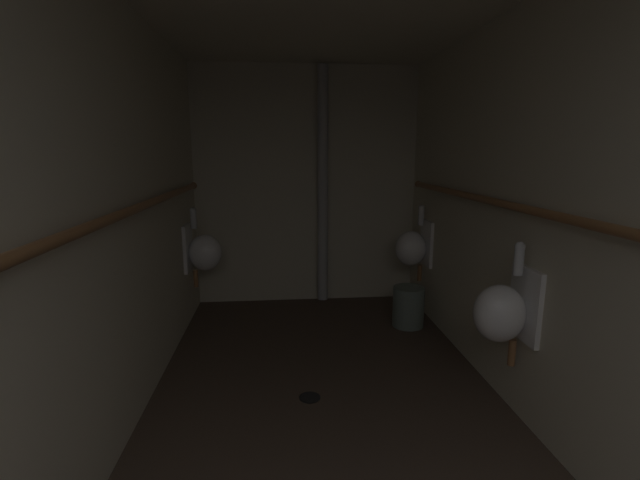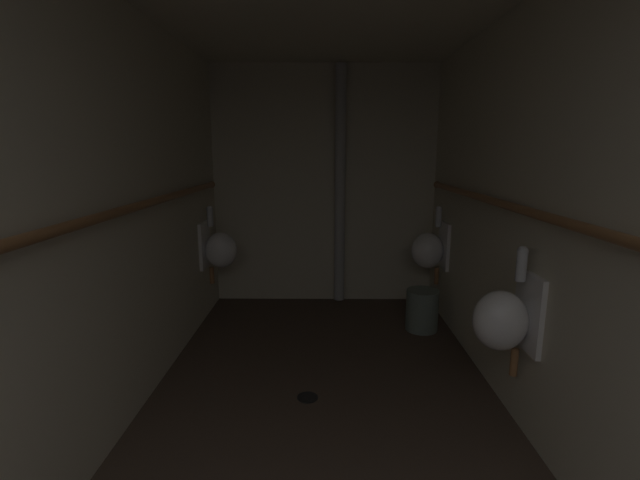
% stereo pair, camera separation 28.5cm
% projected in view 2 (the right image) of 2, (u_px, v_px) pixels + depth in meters
% --- Properties ---
extents(floor, '(2.42, 4.62, 0.08)m').
position_uv_depth(floor, '(323.00, 430.00, 2.60)').
color(floor, '#47382D').
rests_on(floor, ground).
extents(wall_left, '(0.06, 4.62, 2.45)m').
position_uv_depth(wall_left, '(105.00, 220.00, 2.36)').
color(wall_left, beige).
rests_on(wall_left, ground).
extents(wall_right, '(0.06, 4.62, 2.45)m').
position_uv_depth(wall_right, '(544.00, 221.00, 2.34)').
color(wall_right, beige).
rests_on(wall_right, ground).
extents(wall_back, '(2.42, 0.06, 2.45)m').
position_uv_depth(wall_back, '(324.00, 187.00, 4.58)').
color(wall_back, beige).
rests_on(wall_back, ground).
extents(urinal_left_mid, '(0.32, 0.30, 0.76)m').
position_uv_depth(urinal_left_mid, '(218.00, 249.00, 4.16)').
color(urinal_left_mid, white).
extents(urinal_right_mid, '(0.32, 0.30, 0.76)m').
position_uv_depth(urinal_right_mid, '(504.00, 319.00, 2.43)').
color(urinal_right_mid, white).
extents(urinal_right_far, '(0.32, 0.30, 0.76)m').
position_uv_depth(urinal_right_far, '(429.00, 249.00, 4.14)').
color(urinal_right_far, white).
extents(supply_pipe_left, '(0.06, 3.89, 0.06)m').
position_uv_depth(supply_pipe_left, '(122.00, 211.00, 2.37)').
color(supply_pipe_left, '#936038').
extents(supply_pipe_right, '(0.06, 3.84, 0.06)m').
position_uv_depth(supply_pipe_right, '(525.00, 211.00, 2.36)').
color(supply_pipe_right, '#936038').
extents(standpipe_back_wall, '(0.11, 0.11, 2.40)m').
position_uv_depth(standpipe_back_wall, '(340.00, 188.00, 4.47)').
color(standpipe_back_wall, '#B2B2B2').
rests_on(standpipe_back_wall, ground).
extents(floor_drain, '(0.14, 0.14, 0.01)m').
position_uv_depth(floor_drain, '(307.00, 397.00, 2.87)').
color(floor_drain, black).
rests_on(floor_drain, ground).
extents(waste_bin, '(0.29, 0.29, 0.37)m').
position_uv_depth(waste_bin, '(422.00, 310.00, 3.94)').
color(waste_bin, slate).
rests_on(waste_bin, ground).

